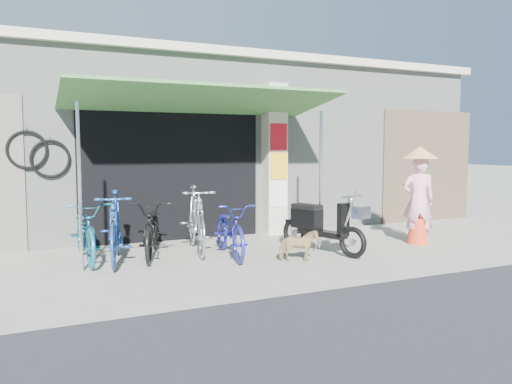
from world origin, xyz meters
name	(u,v)px	position (x,y,z in m)	size (l,w,h in m)	color
ground	(295,262)	(0.00, 0.00, 0.00)	(80.00, 80.00, 0.00)	gray
bicycle_shop	(193,144)	(0.00, 5.09, 1.83)	(12.30, 5.30, 3.66)	#939890
shop_pillar	(274,160)	(0.85, 2.45, 1.50)	(0.42, 0.44, 3.00)	beige
awning	(203,102)	(-0.90, 1.63, 2.51)	(4.60, 1.88, 2.72)	#376F32
neighbour_right	(427,166)	(5.00, 2.59, 1.30)	(2.60, 0.06, 2.60)	brown
bike_teal	(86,231)	(-2.87, 1.38, 0.47)	(0.62, 1.79, 0.94)	#1B657B
bike_blue	(115,227)	(-2.48, 1.10, 0.54)	(0.51, 1.81, 1.09)	#1F448E
bike_black	(153,228)	(-1.87, 1.26, 0.46)	(0.62, 1.77, 0.93)	black
bike_silver	(196,219)	(-1.14, 1.34, 0.56)	(0.52, 1.85, 1.11)	silver
bike_navy	(230,229)	(-0.74, 0.79, 0.44)	(0.58, 1.67, 0.88)	navy
street_dog	(298,246)	(0.06, 0.02, 0.25)	(0.27, 0.58, 0.49)	#9A7051
moped	(320,225)	(0.74, 0.49, 0.45)	(0.75, 1.70, 0.99)	black
nun	(419,196)	(2.75, 0.39, 0.87)	(0.69, 0.64, 1.76)	#EFA1BF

